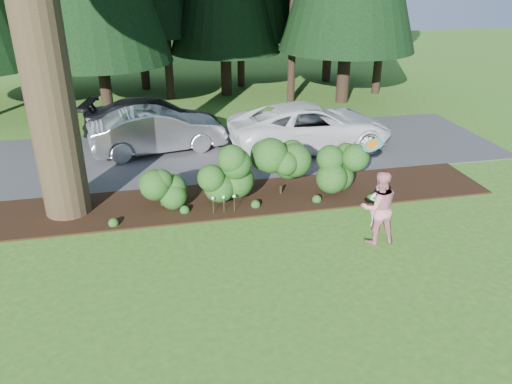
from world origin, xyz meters
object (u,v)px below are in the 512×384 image
car_white_suv (311,126)px  frisbee (372,145)px  adult (378,208)px  car_silver_wagon (158,130)px  car_dark_suv (154,119)px  child (378,205)px

car_white_suv → frisbee: bearing=174.5°
car_white_suv → adult: 7.07m
car_silver_wagon → car_dark_suv: size_ratio=0.91×
child → car_silver_wagon: bearing=-28.8°
car_silver_wagon → car_white_suv: (5.65, -0.84, 0.04)m
adult → car_silver_wagon: bearing=-53.8°
car_silver_wagon → child: (5.50, -7.14, -0.22)m
car_white_suv → adult: adult is taller
car_dark_suv → frisbee: 10.15m
car_dark_suv → adult: size_ratio=2.82×
child → frisbee: bearing=-24.2°
frisbee → car_dark_suv: bearing=122.4°
car_white_suv → adult: bearing=173.8°
adult → frisbee: 1.63m
frisbee → car_white_suv: bearing=86.6°
car_silver_wagon → car_white_suv: size_ratio=0.80×
car_dark_suv → child: car_dark_suv is taller
child → adult: adult is taller
car_white_suv → child: car_white_suv is taller
child → adult: size_ratio=0.65×
car_silver_wagon → child: size_ratio=3.99×
car_silver_wagon → car_white_suv: 5.71m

